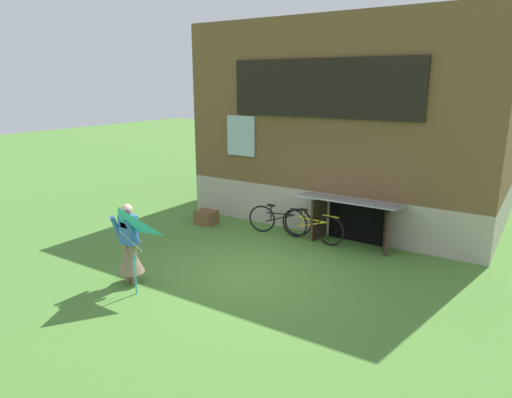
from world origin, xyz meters
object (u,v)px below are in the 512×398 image
(person, at_px, (130,250))
(bicycle_black, at_px, (280,220))
(kite, at_px, (119,228))
(wooden_crate, at_px, (206,217))
(bicycle_yellow, at_px, (312,226))

(person, distance_m, bicycle_black, 4.31)
(kite, relative_size, wooden_crate, 3.02)
(person, distance_m, wooden_crate, 4.02)
(bicycle_yellow, height_order, wooden_crate, bicycle_yellow)
(bicycle_yellow, bearing_deg, bicycle_black, -179.57)
(bicycle_black, bearing_deg, wooden_crate, 176.45)
(bicycle_black, xyz_separation_m, wooden_crate, (-2.16, -0.38, -0.18))
(kite, height_order, wooden_crate, kite)
(person, distance_m, kite, 0.89)
(wooden_crate, bearing_deg, bicycle_yellow, 6.01)
(kite, height_order, bicycle_yellow, kite)
(bicycle_black, distance_m, wooden_crate, 2.20)
(bicycle_yellow, bearing_deg, person, -111.10)
(wooden_crate, bearing_deg, bicycle_black, 10.02)
(person, height_order, kite, kite)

